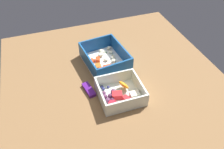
{
  "coord_description": "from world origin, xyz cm",
  "views": [
    {
      "loc": [
        -59.21,
        20.86,
        60.1
      ],
      "look_at": [
        -1.27,
        0.81,
        4.0
      ],
      "focal_mm": 36.57,
      "sensor_mm": 36.0,
      "label": 1
    }
  ],
  "objects": [
    {
      "name": "candy_bar",
      "position": [
        -4.57,
        10.51,
        2.6
      ],
      "size": [
        7.32,
        3.64,
        1.2
      ],
      "primitive_type": "cube",
      "rotation": [
        0.0,
        0.0,
        0.18
      ],
      "color": "#51197A",
      "rests_on": "table_surface"
    },
    {
      "name": "fruit_bowl",
      "position": [
        -10.75,
        1.42,
        3.78
      ],
      "size": [
        13.71,
        14.52,
        5.27
      ],
      "rotation": [
        0.0,
        0.0,
        -0.01
      ],
      "color": "silver",
      "rests_on": "table_surface"
    },
    {
      "name": "pasta_container",
      "position": [
        7.95,
        0.46,
        4.01
      ],
      "size": [
        20.28,
        16.95,
        6.43
      ],
      "rotation": [
        0.0,
        0.0,
        0.12
      ],
      "color": "white",
      "rests_on": "table_surface"
    },
    {
      "name": "table_surface",
      "position": [
        0.0,
        0.0,
        1.0
      ],
      "size": [
        80.0,
        80.0,
        2.0
      ],
      "primitive_type": "cube",
      "color": "brown",
      "rests_on": "ground"
    }
  ]
}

